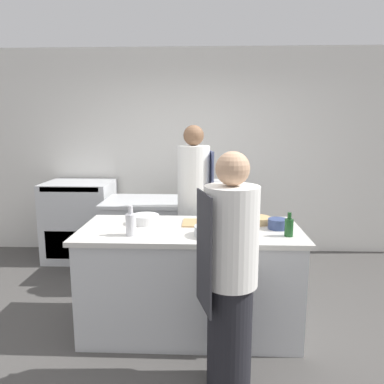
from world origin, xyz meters
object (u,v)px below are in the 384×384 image
at_px(bowl_prep_small, 145,219).
at_px(bowl_wooden_salad, 210,231).
at_px(bottle_wine, 289,227).
at_px(bowl_ceramic_blue, 278,224).
at_px(bottle_vinegar, 131,224).
at_px(chef_at_prep_near, 230,275).
at_px(bottle_olive_oil, 237,219).
at_px(bowl_mixing_large, 258,220).
at_px(chef_at_stove, 194,210).
at_px(oven_range, 80,220).
at_px(stockpot, 215,189).

bearing_deg(bowl_prep_small, bowl_wooden_salad, -30.79).
height_order(bottle_wine, bowl_ceramic_blue, bottle_wine).
bearing_deg(bowl_ceramic_blue, bowl_prep_small, 174.09).
distance_m(bottle_vinegar, bowl_wooden_salad, 0.63).
bearing_deg(bowl_prep_small, chef_at_prep_near, -51.20).
distance_m(bottle_olive_oil, bowl_mixing_large, 0.38).
bearing_deg(bottle_olive_oil, chef_at_stove, 113.49).
distance_m(bottle_wine, bowl_ceramic_blue, 0.22).
height_order(oven_range, bottle_vinegar, bottle_vinegar).
bearing_deg(bottle_olive_oil, stockpot, 95.82).
bearing_deg(oven_range, bottle_wine, -39.31).
xyz_separation_m(bowl_wooden_salad, stockpot, (0.07, 1.57, 0.07)).
distance_m(bottle_vinegar, bottle_wine, 1.25).
distance_m(chef_at_prep_near, bowl_mixing_large, 0.98).
distance_m(oven_range, bottle_wine, 3.07).
bearing_deg(bowl_mixing_large, bowl_prep_small, -177.08).
xyz_separation_m(chef_at_stove, bowl_ceramic_blue, (0.74, -0.75, 0.06)).
xyz_separation_m(chef_at_prep_near, chef_at_stove, (-0.29, 1.50, 0.09)).
xyz_separation_m(chef_at_stove, bowl_prep_small, (-0.41, -0.63, 0.06)).
bearing_deg(bowl_ceramic_blue, chef_at_stove, 134.50).
xyz_separation_m(chef_at_stove, bottle_wine, (0.78, -0.96, 0.09)).
relative_size(chef_at_prep_near, bottle_wine, 8.47).
relative_size(chef_at_prep_near, bowl_mixing_large, 6.98).
bearing_deg(bowl_ceramic_blue, bottle_olive_oil, -159.51).
relative_size(bottle_olive_oil, bowl_prep_small, 1.17).
distance_m(oven_range, bowl_mixing_large, 2.68).
height_order(oven_range, bowl_prep_small, oven_range).
distance_m(bowl_mixing_large, bowl_prep_small, 1.01).
relative_size(oven_range, bottle_vinegar, 4.31).
relative_size(chef_at_stove, bottle_wine, 9.28).
distance_m(chef_at_stove, bottle_vinegar, 1.10).
xyz_separation_m(oven_range, bowl_mixing_large, (2.15, -1.54, 0.43)).
bearing_deg(stockpot, oven_range, 168.48).
bearing_deg(bowl_prep_small, bottle_olive_oil, -17.47).
relative_size(bottle_vinegar, bottle_wine, 1.25).
bearing_deg(bowl_prep_small, bottle_wine, -15.40).
distance_m(bottle_olive_oil, bowl_prep_small, 0.84).
xyz_separation_m(bowl_mixing_large, bowl_ceramic_blue, (0.15, -0.17, 0.01)).
bearing_deg(bowl_mixing_large, bowl_wooden_salad, -137.44).
xyz_separation_m(bottle_wine, bowl_wooden_salad, (-0.62, -0.01, -0.04)).
xyz_separation_m(bottle_wine, bowl_prep_small, (-1.20, 0.33, -0.04)).
relative_size(bowl_prep_small, stockpot, 0.98).
height_order(chef_at_stove, bowl_wooden_salad, chef_at_stove).
height_order(bottle_vinegar, bowl_prep_small, bottle_vinegar).
bearing_deg(bowl_mixing_large, bowl_ceramic_blue, -49.49).
distance_m(bottle_wine, bowl_prep_small, 1.24).
height_order(oven_range, chef_at_prep_near, chef_at_prep_near).
distance_m(chef_at_prep_near, bottle_wine, 0.76).
distance_m(chef_at_stove, stockpot, 0.65).
xyz_separation_m(chef_at_stove, bottle_olive_oil, (0.38, -0.88, 0.13)).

